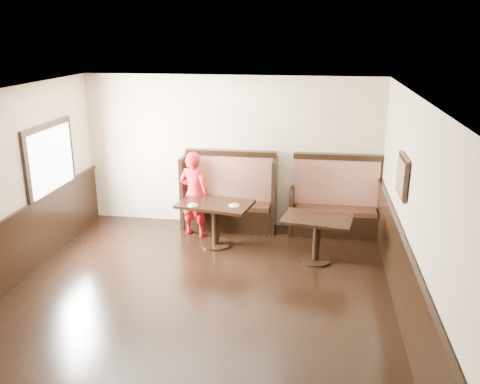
% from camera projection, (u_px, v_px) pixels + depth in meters
% --- Properties ---
extents(ground, '(7.00, 7.00, 0.00)m').
position_uv_depth(ground, '(187.00, 319.00, 6.54)').
color(ground, black).
rests_on(ground, ground).
extents(room_shell, '(7.00, 7.00, 7.00)m').
position_uv_depth(room_shell, '(168.00, 261.00, 6.64)').
color(room_shell, '#C9B492').
rests_on(room_shell, ground).
extents(booth_main, '(1.75, 0.72, 1.45)m').
position_uv_depth(booth_main, '(230.00, 200.00, 9.48)').
color(booth_main, black).
rests_on(booth_main, ground).
extents(booth_neighbor, '(1.65, 0.72, 1.45)m').
position_uv_depth(booth_neighbor, '(335.00, 208.00, 9.22)').
color(booth_neighbor, black).
rests_on(booth_neighbor, ground).
extents(table_main, '(1.34, 0.97, 0.78)m').
position_uv_depth(table_main, '(215.00, 213.00, 8.62)').
color(table_main, black).
rests_on(table_main, ground).
extents(table_neighbor, '(1.17, 0.87, 0.74)m').
position_uv_depth(table_neighbor, '(317.00, 229.00, 8.03)').
color(table_neighbor, black).
rests_on(table_neighbor, ground).
extents(child, '(0.64, 0.51, 1.55)m').
position_uv_depth(child, '(194.00, 194.00, 9.02)').
color(child, red).
rests_on(child, ground).
extents(pizza_plate_left, '(0.17, 0.17, 0.03)m').
position_uv_depth(pizza_plate_left, '(193.00, 205.00, 8.43)').
color(pizza_plate_left, white).
rests_on(pizza_plate_left, table_main).
extents(pizza_plate_right, '(0.18, 0.18, 0.03)m').
position_uv_depth(pizza_plate_right, '(234.00, 205.00, 8.42)').
color(pizza_plate_right, white).
rests_on(pizza_plate_right, table_main).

